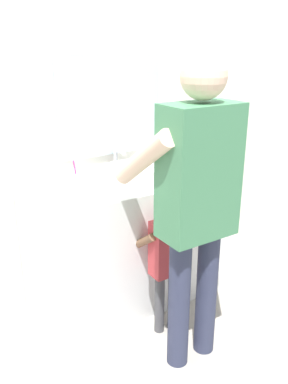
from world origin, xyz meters
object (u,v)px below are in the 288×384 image
soap_bottle (174,164)px  child_toddler (166,255)px  toothbrush_cup (77,180)px  adult_parent (196,191)px

soap_bottle → child_toddler: (-0.35, -0.40, -0.42)m
soap_bottle → child_toddler: size_ratio=0.19×
toothbrush_cup → adult_parent: adult_parent is taller
child_toddler → adult_parent: bearing=-93.4°
child_toddler → adult_parent: size_ratio=0.52×
toothbrush_cup → child_toddler: (0.35, -0.48, -0.41)m
toothbrush_cup → soap_bottle: 0.70m
toothbrush_cup → child_toddler: 0.72m
soap_bottle → adult_parent: 0.77m
toothbrush_cup → child_toddler: toothbrush_cup is taller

